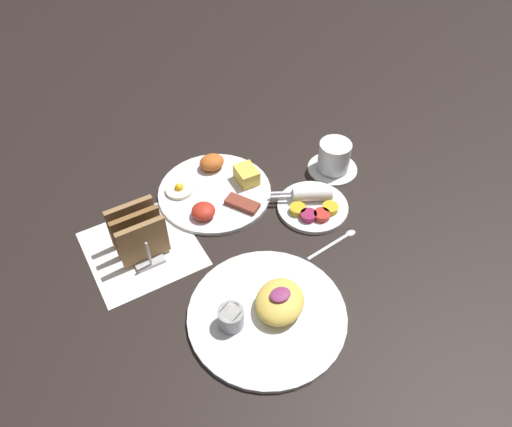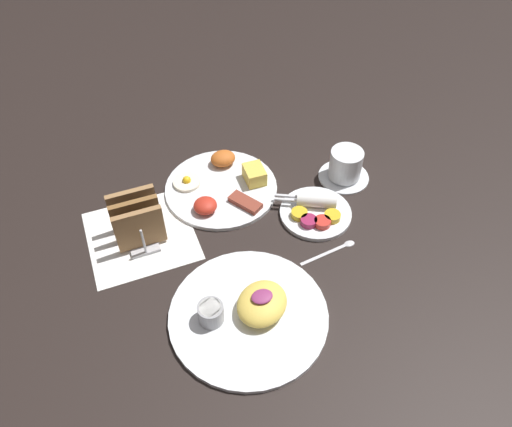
% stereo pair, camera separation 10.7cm
% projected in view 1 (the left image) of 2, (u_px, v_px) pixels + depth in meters
% --- Properties ---
extents(ground_plane, '(3.00, 3.00, 0.00)m').
position_uv_depth(ground_plane, '(244.00, 241.00, 1.06)').
color(ground_plane, black).
extents(napkin_flat, '(0.22, 0.22, 0.00)m').
position_uv_depth(napkin_flat, '(142.00, 249.00, 1.04)').
color(napkin_flat, white).
rests_on(napkin_flat, ground_plane).
extents(plate_breakfast, '(0.26, 0.26, 0.05)m').
position_uv_depth(plate_breakfast, '(216.00, 189.00, 1.15)').
color(plate_breakfast, white).
rests_on(plate_breakfast, ground_plane).
extents(plate_condiments, '(0.16, 0.16, 0.04)m').
position_uv_depth(plate_condiments, '(313.00, 205.00, 1.11)').
color(plate_condiments, white).
rests_on(plate_condiments, ground_plane).
extents(plate_foreground, '(0.30, 0.30, 0.06)m').
position_uv_depth(plate_foreground, '(268.00, 311.00, 0.92)').
color(plate_foreground, white).
rests_on(plate_foreground, ground_plane).
extents(toast_rack, '(0.10, 0.12, 0.10)m').
position_uv_depth(toast_rack, '(138.00, 233.00, 1.01)').
color(toast_rack, '#B7B7BC').
rests_on(toast_rack, ground_plane).
extents(coffee_cup, '(0.12, 0.12, 0.08)m').
position_uv_depth(coffee_cup, '(334.00, 158.00, 1.19)').
color(coffee_cup, white).
rests_on(coffee_cup, ground_plane).
extents(teaspoon, '(0.13, 0.02, 0.01)m').
position_uv_depth(teaspoon, '(340.00, 239.00, 1.06)').
color(teaspoon, silver).
rests_on(teaspoon, ground_plane).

